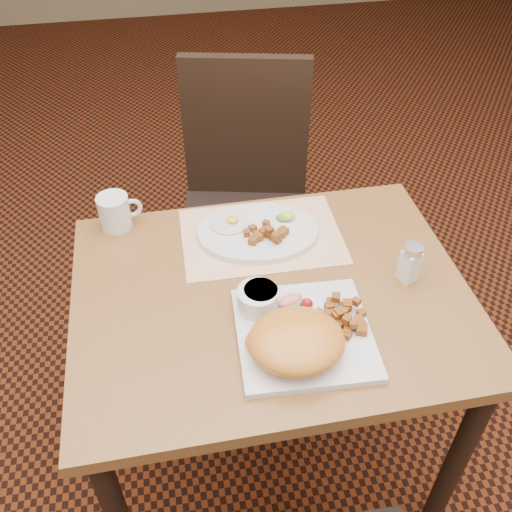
% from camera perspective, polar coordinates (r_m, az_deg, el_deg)
% --- Properties ---
extents(ground, '(8.00, 8.00, 0.00)m').
position_cam_1_polar(ground, '(1.91, 1.14, -19.48)').
color(ground, black).
rests_on(ground, ground).
extents(table, '(0.90, 0.70, 0.75)m').
position_cam_1_polar(table, '(1.38, 1.49, -6.74)').
color(table, '#905B2C').
rests_on(table, ground).
extents(chair_far, '(0.51, 0.51, 0.97)m').
position_cam_1_polar(chair_far, '(1.95, -1.13, 6.34)').
color(chair_far, black).
rests_on(chair_far, ground).
extents(placemat, '(0.41, 0.29, 0.00)m').
position_cam_1_polar(placemat, '(1.44, 0.55, 2.01)').
color(placemat, white).
rests_on(placemat, table).
extents(plate_square, '(0.30, 0.30, 0.02)m').
position_cam_1_polar(plate_square, '(1.21, 4.81, -7.76)').
color(plate_square, silver).
rests_on(plate_square, table).
extents(plate_oval, '(0.33, 0.26, 0.02)m').
position_cam_1_polar(plate_oval, '(1.44, 0.19, 2.37)').
color(plate_oval, silver).
rests_on(plate_oval, placemat).
extents(hollandaise_mound, '(0.20, 0.18, 0.07)m').
position_cam_1_polar(hollandaise_mound, '(1.14, 3.99, -8.52)').
color(hollandaise_mound, orange).
rests_on(hollandaise_mound, plate_square).
extents(ramekin, '(0.09, 0.09, 0.05)m').
position_cam_1_polar(ramekin, '(1.23, 0.20, -4.26)').
color(ramekin, silver).
rests_on(ramekin, plate_square).
extents(garnish_sq, '(0.08, 0.06, 0.03)m').
position_cam_1_polar(garnish_sq, '(1.25, 3.95, -4.53)').
color(garnish_sq, '#387223').
rests_on(garnish_sq, plate_square).
extents(fried_egg, '(0.10, 0.10, 0.02)m').
position_cam_1_polar(fried_egg, '(1.45, -2.65, 3.40)').
color(fried_egg, white).
rests_on(fried_egg, plate_oval).
extents(garnish_ov, '(0.06, 0.04, 0.02)m').
position_cam_1_polar(garnish_ov, '(1.46, 3.05, 3.97)').
color(garnish_ov, '#387223').
rests_on(garnish_ov, plate_oval).
extents(salt_shaker, '(0.05, 0.05, 0.10)m').
position_cam_1_polar(salt_shaker, '(1.34, 15.18, -0.59)').
color(salt_shaker, white).
rests_on(salt_shaker, table).
extents(coffee_mug, '(0.11, 0.08, 0.09)m').
position_cam_1_polar(coffee_mug, '(1.49, -13.90, 4.31)').
color(coffee_mug, silver).
rests_on(coffee_mug, table).
extents(home_fries_sq, '(0.13, 0.12, 0.04)m').
position_cam_1_polar(home_fries_sq, '(1.22, 8.57, -5.96)').
color(home_fries_sq, '#964E18').
rests_on(home_fries_sq, plate_square).
extents(home_fries_ov, '(0.11, 0.09, 0.03)m').
position_cam_1_polar(home_fries_ov, '(1.41, 1.12, 2.24)').
color(home_fries_ov, '#964E18').
rests_on(home_fries_ov, plate_oval).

